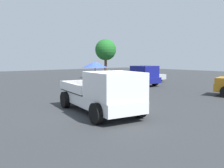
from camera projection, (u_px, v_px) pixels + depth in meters
The scene contains 5 objects.
ground_plane at pixel (99, 112), 10.96m from camera, with size 80.00×80.00×0.00m, color #2D3033.
pickup_truck_main at pixel (103, 92), 10.49m from camera, with size 5.31×3.00×2.27m.
pickup_truck_red at pixel (137, 76), 22.14m from camera, with size 4.86×2.31×1.80m.
parked_sedan_near at pixel (145, 74), 25.91m from camera, with size 4.44×2.27×1.33m.
tree_by_lot at pixel (106, 50), 28.79m from camera, with size 2.53×2.53×4.76m.
Camera 1 is at (8.56, -6.55, 2.43)m, focal length 38.53 mm.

